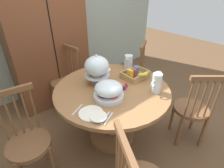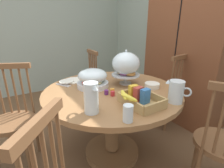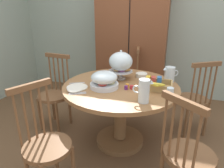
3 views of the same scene
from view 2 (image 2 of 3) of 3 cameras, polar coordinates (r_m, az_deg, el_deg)
The scene contains 24 objects.
ground_plane at distance 1.86m, azimuth -3.42°, elevation -25.26°, with size 10.00×10.00×0.00m, color brown.
wall_back at distance 2.71m, azimuth 33.71°, elevation 16.23°, with size 4.80×0.06×2.60m, color #9EAD9E.
wall_left at distance 3.73m, azimuth -18.02°, elevation 18.40°, with size 0.06×4.32×2.60m, color #9EAD9E.
wooden_armoire at distance 2.55m, azimuth 24.73°, elevation 10.46°, with size 1.18×0.60×1.96m.
dining_table at distance 1.65m, azimuth 0.00°, elevation -8.27°, with size 1.26×1.26×0.74m.
windsor_chair_near_window at distance 1.57m, azimuth 33.43°, elevation -17.14°, with size 0.46×0.46×0.97m.
windsor_chair_by_cabinet at distance 2.33m, azimuth 17.91°, elevation -3.00°, with size 0.40×0.41×0.97m.
windsor_chair_facing_door at distance 2.48m, azimuth -9.26°, elevation -0.93°, with size 0.40×0.40×0.97m.
windsor_chair_far_side at distance 1.86m, azimuth -30.44°, elevation -10.71°, with size 0.44×0.44×0.97m.
pastry_stand_with_dome at distance 1.66m, azimuth 4.76°, elevation 6.50°, with size 0.28×0.28×0.34m.
fruit_platter_covered at distance 1.60m, azimuth -6.60°, elevation 1.87°, with size 0.30×0.30×0.18m.
orange_juice_pitcher at distance 1.36m, azimuth 21.01°, elevation -2.77°, with size 0.18×0.12×0.17m.
milk_pitcher at distance 1.12m, azimuth -7.09°, elevation -5.16°, with size 0.18×0.10×0.21m.
cereal_basket at distance 1.27m, azimuth 9.09°, elevation -4.85°, with size 0.32×0.30×0.12m.
china_plate_large at distance 1.83m, azimuth -12.76°, elevation 1.18°, with size 0.22×0.22×0.01m, color white.
china_plate_small at distance 1.79m, azimuth -15.24°, elevation 0.88°, with size 0.15×0.15×0.01m, color white.
cereal_bowl at distance 1.64m, azimuth 13.47°, elevation -0.44°, with size 0.14×0.14×0.04m, color white.
drinking_glass at distance 1.04m, azimuth 5.49°, elevation -9.92°, with size 0.06×0.06×0.11m, color silver.
jam_jar_strawberry at distance 1.41m, azimuth 0.22°, elevation -3.28°, with size 0.04×0.04×0.04m, color #B7282D.
jam_jar_apricot at distance 1.46m, azimuth 0.11°, elevation -2.37°, with size 0.04×0.04×0.04m, color orange.
jam_jar_grape at distance 1.43m, azimuth -1.93°, elevation -2.85°, with size 0.04×0.04×0.04m, color #5B2366.
table_knife at distance 1.74m, azimuth -15.88°, elevation -0.16°, with size 0.17×0.01×0.01m, color silver.
dinner_fork at distance 1.72m, azimuth -16.59°, elevation -0.45°, with size 0.17×0.01×0.01m, color silver.
soup_spoon at distance 1.93m, azimuth -9.94°, elevation 2.22°, with size 0.17×0.01×0.01m, color silver.
Camera 2 is at (1.17, -0.62, 1.30)m, focal length 26.81 mm.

